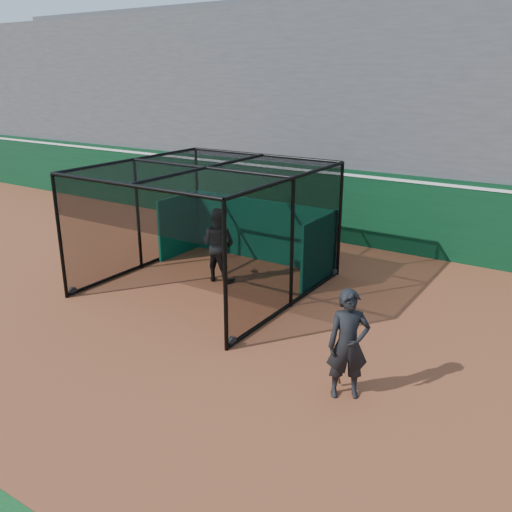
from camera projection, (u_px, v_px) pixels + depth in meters
The scene contains 6 objects.
ground at pixel (167, 330), 12.24m from camera, with size 120.00×120.00×0.00m, color brown.
outfield_wall at pixel (332, 203), 18.57m from camera, with size 50.00×0.50×2.50m.
grandstand at pixel (379, 102), 20.54m from camera, with size 50.00×7.85×8.95m.
batting_cage at pixel (208, 229), 14.31m from camera, with size 5.20×5.50×3.22m.
batter at pixel (219, 245), 14.88m from camera, with size 1.00×0.78×2.07m, color black.
on_deck_player at pixel (348, 345), 9.44m from camera, with size 0.88×0.82×2.03m.
Camera 1 is at (7.76, -8.15, 5.50)m, focal length 38.00 mm.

